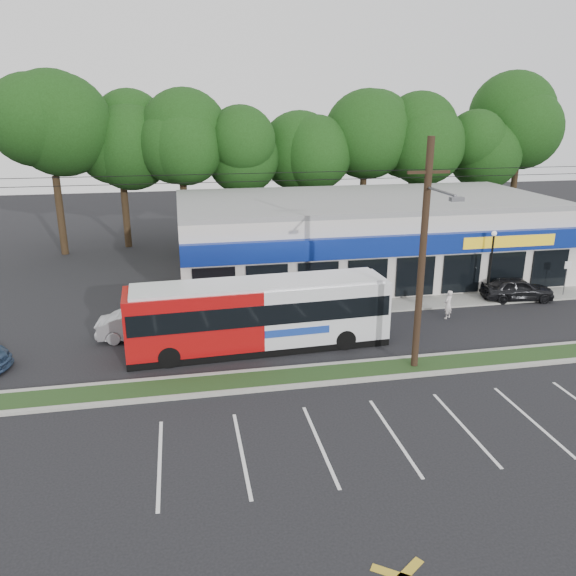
{
  "coord_description": "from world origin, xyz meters",
  "views": [
    {
      "loc": [
        -6.9,
        -20.24,
        11.05
      ],
      "look_at": [
        -1.95,
        5.0,
        2.77
      ],
      "focal_mm": 35.0,
      "sensor_mm": 36.0,
      "label": 1
    }
  ],
  "objects_px": {
    "car_dark": "(517,289)",
    "pedestrian_a": "(448,304)",
    "pedestrian_b": "(384,294)",
    "utility_pole": "(420,250)",
    "car_silver": "(143,325)",
    "lamp_post": "(491,257)",
    "metrobus": "(259,313)",
    "sign_post": "(567,272)"
  },
  "relations": [
    {
      "from": "utility_pole",
      "to": "metrobus",
      "type": "bearing_deg",
      "value": 150.31
    },
    {
      "from": "car_silver",
      "to": "pedestrian_b",
      "type": "xyz_separation_m",
      "value": [
        13.34,
        1.8,
        0.2
      ]
    },
    {
      "from": "car_silver",
      "to": "pedestrian_b",
      "type": "distance_m",
      "value": 13.46
    },
    {
      "from": "car_silver",
      "to": "pedestrian_a",
      "type": "distance_m",
      "value": 16.27
    },
    {
      "from": "utility_pole",
      "to": "sign_post",
      "type": "bearing_deg",
      "value": 30.15
    },
    {
      "from": "pedestrian_b",
      "to": "car_silver",
      "type": "bearing_deg",
      "value": 34.9
    },
    {
      "from": "sign_post",
      "to": "car_silver",
      "type": "distance_m",
      "value": 25.08
    },
    {
      "from": "car_silver",
      "to": "pedestrian_a",
      "type": "height_order",
      "value": "pedestrian_a"
    },
    {
      "from": "car_dark",
      "to": "pedestrian_a",
      "type": "distance_m",
      "value": 5.86
    },
    {
      "from": "lamp_post",
      "to": "car_dark",
      "type": "xyz_separation_m",
      "value": [
        1.75,
        -0.3,
        -1.96
      ]
    },
    {
      "from": "lamp_post",
      "to": "pedestrian_a",
      "type": "height_order",
      "value": "lamp_post"
    },
    {
      "from": "pedestrian_a",
      "to": "utility_pole",
      "type": "bearing_deg",
      "value": 17.5
    },
    {
      "from": "car_dark",
      "to": "pedestrian_a",
      "type": "xyz_separation_m",
      "value": [
        -5.48,
        -2.06,
        0.09
      ]
    },
    {
      "from": "lamp_post",
      "to": "car_dark",
      "type": "height_order",
      "value": "lamp_post"
    },
    {
      "from": "car_dark",
      "to": "car_silver",
      "type": "height_order",
      "value": "car_silver"
    },
    {
      "from": "pedestrian_b",
      "to": "pedestrian_a",
      "type": "bearing_deg",
      "value": 172.05
    },
    {
      "from": "utility_pole",
      "to": "pedestrian_b",
      "type": "height_order",
      "value": "utility_pole"
    },
    {
      "from": "car_silver",
      "to": "pedestrian_b",
      "type": "height_order",
      "value": "pedestrian_b"
    },
    {
      "from": "utility_pole",
      "to": "lamp_post",
      "type": "xyz_separation_m",
      "value": [
        8.17,
        7.87,
        -2.74
      ]
    },
    {
      "from": "lamp_post",
      "to": "metrobus",
      "type": "bearing_deg",
      "value": -163.41
    },
    {
      "from": "metrobus",
      "to": "car_silver",
      "type": "distance_m",
      "value": 6.07
    },
    {
      "from": "utility_pole",
      "to": "pedestrian_a",
      "type": "bearing_deg",
      "value": 51.19
    },
    {
      "from": "pedestrian_a",
      "to": "pedestrian_b",
      "type": "bearing_deg",
      "value": -68.83
    },
    {
      "from": "metrobus",
      "to": "utility_pole",
      "type": "bearing_deg",
      "value": -32.34
    },
    {
      "from": "lamp_post",
      "to": "car_silver",
      "type": "relative_size",
      "value": 0.96
    },
    {
      "from": "utility_pole",
      "to": "pedestrian_b",
      "type": "distance_m",
      "value": 8.93
    },
    {
      "from": "car_dark",
      "to": "pedestrian_a",
      "type": "relative_size",
      "value": 2.62
    },
    {
      "from": "sign_post",
      "to": "car_silver",
      "type": "height_order",
      "value": "sign_post"
    },
    {
      "from": "utility_pole",
      "to": "lamp_post",
      "type": "height_order",
      "value": "utility_pole"
    },
    {
      "from": "lamp_post",
      "to": "utility_pole",
      "type": "bearing_deg",
      "value": -136.05
    },
    {
      "from": "car_dark",
      "to": "car_silver",
      "type": "relative_size",
      "value": 0.95
    },
    {
      "from": "car_dark",
      "to": "pedestrian_b",
      "type": "height_order",
      "value": "pedestrian_b"
    },
    {
      "from": "lamp_post",
      "to": "sign_post",
      "type": "xyz_separation_m",
      "value": [
        5.0,
        -0.23,
        -1.12
      ]
    },
    {
      "from": "utility_pole",
      "to": "pedestrian_b",
      "type": "bearing_deg",
      "value": 78.72
    },
    {
      "from": "utility_pole",
      "to": "car_dark",
      "type": "distance_m",
      "value": 13.34
    },
    {
      "from": "metrobus",
      "to": "car_dark",
      "type": "bearing_deg",
      "value": 11.23
    },
    {
      "from": "utility_pole",
      "to": "pedestrian_b",
      "type": "xyz_separation_m",
      "value": [
        1.51,
        7.57,
        -4.49
      ]
    },
    {
      "from": "metrobus",
      "to": "pedestrian_b",
      "type": "xyz_separation_m",
      "value": [
        7.78,
        4.0,
        -0.84
      ]
    },
    {
      "from": "metrobus",
      "to": "pedestrian_b",
      "type": "bearing_deg",
      "value": 24.57
    },
    {
      "from": "pedestrian_a",
      "to": "pedestrian_b",
      "type": "relative_size",
      "value": 0.86
    },
    {
      "from": "sign_post",
      "to": "car_dark",
      "type": "relative_size",
      "value": 0.53
    },
    {
      "from": "lamp_post",
      "to": "sign_post",
      "type": "height_order",
      "value": "lamp_post"
    }
  ]
}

